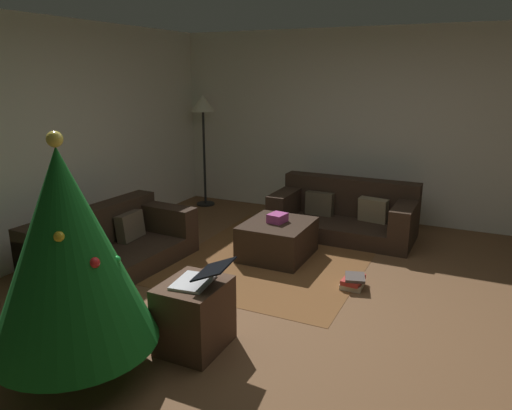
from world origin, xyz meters
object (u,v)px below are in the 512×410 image
object	(u,v)px
couch_left	(110,245)
tv_remote	(278,219)
gift_box	(277,218)
corner_lamp	(203,112)
side_table	(194,315)
laptop	(201,277)
christmas_tree	(67,250)
couch_right	(345,214)
book_stack	(353,281)
ottoman	(277,239)

from	to	relation	value
couch_left	tv_remote	bearing A→B (deg)	131.56
gift_box	corner_lamp	bearing A→B (deg)	50.82
couch_left	side_table	distance (m)	1.87
laptop	christmas_tree	bearing A→B (deg)	138.95
couch_right	christmas_tree	size ratio (longest dim) A/B	1.05
couch_right	tv_remote	distance (m)	1.14
corner_lamp	christmas_tree	bearing A→B (deg)	-159.88
laptop	book_stack	xyz separation A→B (m)	(1.54, -0.76, -0.52)
gift_box	tv_remote	bearing A→B (deg)	13.25
couch_left	corner_lamp	world-z (taller)	corner_lamp
couch_right	ottoman	world-z (taller)	couch_right
book_stack	side_table	bearing A→B (deg)	151.97
couch_left	corner_lamp	xyz separation A→B (m)	(2.60, 0.40, 1.19)
couch_left	gift_box	bearing A→B (deg)	129.47
christmas_tree	gift_box	bearing A→B (deg)	-7.40
tv_remote	laptop	size ratio (longest dim) A/B	0.36
ottoman	couch_right	bearing A→B (deg)	-23.25
couch_left	gift_box	distance (m)	1.83
christmas_tree	corner_lamp	world-z (taller)	corner_lamp
couch_left	side_table	size ratio (longest dim) A/B	3.42
side_table	couch_left	bearing A→B (deg)	60.85
gift_box	couch_right	bearing A→B (deg)	-23.90
gift_box	tv_remote	size ratio (longest dim) A/B	1.26
couch_left	christmas_tree	xyz separation A→B (m)	(-1.57, -1.12, 0.68)
gift_box	christmas_tree	bearing A→B (deg)	172.60
christmas_tree	corner_lamp	distance (m)	4.47
tv_remote	christmas_tree	world-z (taller)	christmas_tree
couch_left	laptop	xyz separation A→B (m)	(-0.90, -1.70, 0.33)
tv_remote	couch_left	bearing A→B (deg)	119.45
couch_right	christmas_tree	distance (m)	3.88
ottoman	book_stack	distance (m)	1.08
couch_left	couch_right	distance (m)	2.91
christmas_tree	laptop	xyz separation A→B (m)	(0.66, -0.58, -0.35)
couch_left	ottoman	size ratio (longest dim) A/B	2.23
ottoman	christmas_tree	xyz separation A→B (m)	(-2.63, 0.35, 0.73)
tv_remote	side_table	distance (m)	2.08
couch_right	tv_remote	xyz separation A→B (m)	(-1.02, 0.50, 0.15)
couch_left	book_stack	size ratio (longest dim) A/B	6.01
couch_left	corner_lamp	distance (m)	2.89
couch_right	christmas_tree	world-z (taller)	christmas_tree
ottoman	corner_lamp	xyz separation A→B (m)	(1.54, 1.88, 1.24)
couch_left	laptop	size ratio (longest dim) A/B	3.99
gift_box	side_table	bearing A→B (deg)	-175.12
couch_right	christmas_tree	xyz separation A→B (m)	(-3.73, 0.83, 0.66)
couch_right	tv_remote	size ratio (longest dim) A/B	11.03
ottoman	laptop	xyz separation A→B (m)	(-1.97, -0.22, 0.38)
side_table	laptop	distance (m)	0.33
couch_right	gift_box	world-z (taller)	couch_right
tv_remote	couch_right	bearing A→B (deg)	-35.11
gift_box	laptop	xyz separation A→B (m)	(-1.98, -0.23, 0.13)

